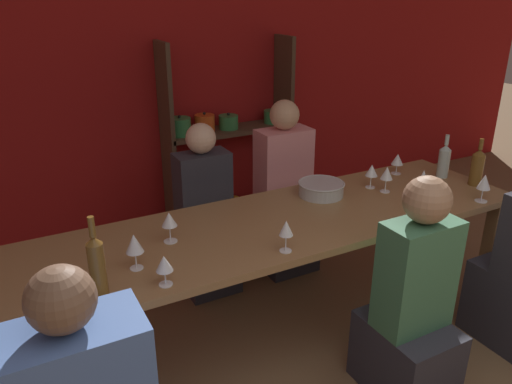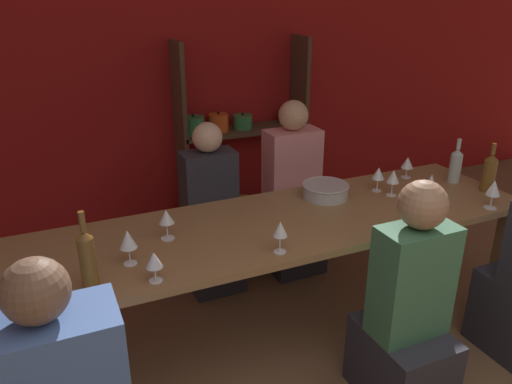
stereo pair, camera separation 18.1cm
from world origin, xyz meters
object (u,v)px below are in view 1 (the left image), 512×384
mixing_bowl (321,188)px  wine_bottle_amber (97,265)px  wine_glass_empty_c (387,174)px  person_near_c (411,317)px  dining_table (265,237)px  wine_glass_white_a (484,183)px  person_far_a (282,207)px  wine_bottle_green (444,160)px  wine_glass_empty_a (169,220)px  wine_glass_white_b (286,229)px  wine_glass_empty_b (164,264)px  wine_glass_red_b (397,160)px  wine_glass_red_a (134,244)px  wine_bottle_dark (477,167)px  wine_glass_red_d (423,177)px  wine_glass_white_c (372,171)px  person_far_b (205,229)px  shelf_unit (224,155)px

mixing_bowl → wine_bottle_amber: (-1.43, -0.46, 0.10)m
wine_glass_empty_c → person_near_c: bearing=-121.2°
dining_table → person_near_c: bearing=-56.2°
mixing_bowl → wine_glass_white_a: size_ratio=1.68×
person_far_a → person_near_c: (-0.11, -1.41, -0.02)m
wine_glass_empty_c → wine_bottle_amber: bearing=-170.2°
wine_bottle_green → person_far_a: size_ratio=0.23×
dining_table → wine_glass_empty_a: 0.55m
wine_glass_white_b → wine_glass_empty_b: wine_glass_white_b is taller
wine_bottle_amber → wine_glass_red_b: 2.17m
wine_glass_red_a → wine_glass_empty_c: 1.63m
wine_bottle_green → wine_glass_white_b: bearing=-165.4°
wine_bottle_dark → wine_glass_empty_c: (-0.59, 0.18, -0.00)m
wine_glass_empty_a → person_near_c: 1.28m
wine_bottle_green → wine_glass_red_d: (-0.33, -0.14, -0.02)m
dining_table → wine_bottle_green: bearing=2.9°
wine_glass_white_b → wine_glass_red_b: bearing=24.9°
wine_glass_white_a → wine_glass_white_b: bearing=178.7°
wine_glass_empty_c → dining_table: bearing=-177.0°
dining_table → wine_glass_white_b: wine_glass_white_b is taller
wine_glass_empty_b → wine_glass_white_a: bearing=-0.6°
mixing_bowl → wine_glass_red_b: (0.68, 0.07, 0.05)m
dining_table → wine_glass_empty_b: (-0.66, -0.32, 0.18)m
mixing_bowl → wine_glass_empty_b: size_ratio=2.02×
wine_glass_white_b → person_near_c: (0.51, -0.36, -0.44)m
dining_table → person_far_a: size_ratio=2.50×
wine_bottle_dark → wine_bottle_amber: wine_bottle_amber is taller
wine_glass_red_d → person_near_c: person_near_c is taller
wine_glass_empty_b → dining_table: bearing=25.7°
wine_glass_empty_a → wine_glass_white_c: 1.37m
wine_bottle_dark → wine_glass_white_b: size_ratio=1.89×
wine_glass_red_a → wine_glass_white_a: wine_glass_red_a is taller
person_far_a → person_near_c: size_ratio=1.06×
wine_glass_red_d → person_far_a: (-0.51, 0.81, -0.41)m
dining_table → person_far_a: (0.56, 0.74, -0.23)m
wine_glass_red_d → wine_glass_white_b: bearing=-168.2°
mixing_bowl → wine_glass_red_b: 0.68m
person_far_b → person_near_c: (0.51, -1.41, 0.01)m
wine_bottle_dark → wine_glass_red_d: (-0.40, 0.06, -0.02)m
wine_bottle_green → wine_glass_red_b: wine_bottle_green is taller
wine_glass_red_b → wine_glass_red_d: wine_glass_red_d is taller
dining_table → mixing_bowl: bearing=20.8°
wine_bottle_amber → wine_glass_red_b: (2.10, 0.53, -0.04)m
person_near_c → shelf_unit: bearing=87.9°
dining_table → wine_glass_empty_c: (0.89, 0.05, 0.20)m
wine_glass_white_a → wine_glass_white_c: (-0.44, 0.49, -0.01)m
wine_bottle_green → person_far_b: (-1.46, 0.67, -0.45)m
wine_bottle_dark → wine_glass_white_a: size_ratio=1.81×
wine_bottle_dark → person_far_b: 1.82m
wine_glass_empty_a → person_far_a: bearing=32.6°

